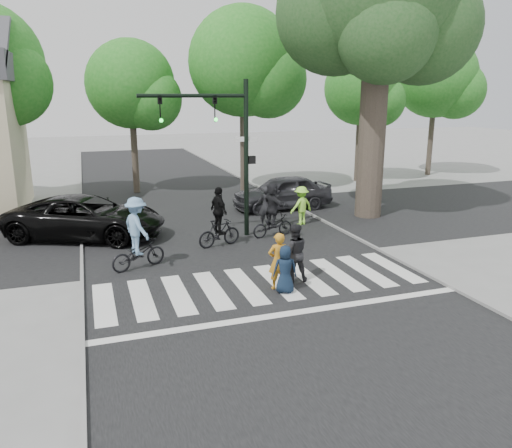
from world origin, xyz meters
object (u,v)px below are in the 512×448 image
Objects in this scene: traffic_signal at (225,137)px; pedestrian_woman at (278,261)px; cyclist_mid at (219,222)px; car_grey at (282,192)px; pedestrian_child at (285,269)px; cyclist_right at (273,213)px; car_suv at (86,217)px; eucalyptus at (378,5)px; cyclist_left at (137,238)px; pedestrian_adult at (294,253)px.

pedestrian_woman is at bearing -90.39° from traffic_signal.
cyclist_mid reaches higher than car_grey.
car_grey reaches higher than pedestrian_child.
car_suv is at bearing 162.75° from cyclist_right.
eucalyptus is at bearing 20.17° from cyclist_right.
cyclist_mid is (-7.75, -2.59, -8.17)m from eucalyptus.
car_grey is at bearing 40.86° from cyclist_left.
cyclist_right is (1.75, -0.52, -2.93)m from traffic_signal.
traffic_signal reaches higher than pedestrian_child.
traffic_signal is 1.00× the size of car_suv.
cyclist_left is (-4.28, 2.63, 0.13)m from pedestrian_adult.
cyclist_mid is at bearing -116.98° from traffic_signal.
car_suv reaches higher than pedestrian_child.
traffic_signal is at bearing -72.29° from pedestrian_adult.
cyclist_mid is (3.08, 1.51, -0.10)m from cyclist_left.
traffic_signal is 6.84m from pedestrian_child.
cyclist_right is at bearing -16.65° from traffic_signal.
eucalyptus is at bearing 49.92° from car_grey.
cyclist_mid reaches higher than pedestrian_woman.
pedestrian_child is at bearing 104.32° from pedestrian_woman.
traffic_signal is 8.98m from eucalyptus.
pedestrian_woman is at bearing -40.36° from cyclist_left.
cyclist_right reaches higher than pedestrian_adult.
cyclist_left reaches higher than pedestrian_woman.
cyclist_left reaches higher than car_suv.
car_grey is at bearing -96.24° from pedestrian_child.
cyclist_left is 1.05× the size of cyclist_mid.
traffic_signal reaches higher than cyclist_right.
eucalyptus is 9.40× the size of pedestrian_child.
cyclist_right is 7.24m from car_suv.
eucalyptus is at bearing 18.46° from cyclist_mid.
traffic_signal is at bearing -74.50° from pedestrian_child.
cyclist_left is (-3.61, 3.07, 0.18)m from pedestrian_woman.
cyclist_left is at bearing -38.58° from pedestrian_woman.
pedestrian_child is 4.96m from cyclist_mid.
pedestrian_child is (0.04, -6.04, -3.21)m from traffic_signal.
cyclist_left is at bearing -158.72° from cyclist_right.
cyclist_left is 10.05m from car_grey.
pedestrian_adult is 0.30× the size of car_suv.
pedestrian_woman is 0.71× the size of cyclist_left.
car_suv is (-12.34, 0.15, -8.25)m from eucalyptus.
eucalyptus is 14.11m from cyclist_left.
pedestrian_adult is (0.67, 0.44, 0.05)m from pedestrian_woman.
cyclist_right is at bearing 14.35° from cyclist_mid.
traffic_signal is 2.56× the size of cyclist_left.
pedestrian_adult is (0.59, 0.77, 0.20)m from pedestrian_child.
cyclist_mid reaches higher than car_suv.
car_grey is at bearing -98.93° from pedestrian_adult.
eucalyptus is 11.55m from cyclist_mid.
traffic_signal reaches higher than cyclist_left.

